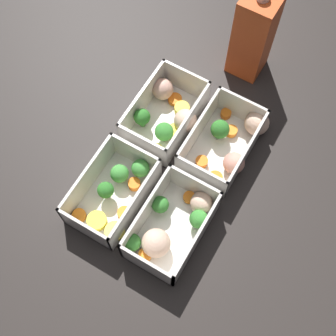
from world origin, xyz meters
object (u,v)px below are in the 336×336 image
Objects in this scene: container_near_left at (171,227)px; juice_carton at (253,35)px; container_near_right at (230,141)px; container_far_left at (115,191)px; container_far_right at (167,115)px.

container_near_left is 0.86× the size of juice_carton.
container_far_left is at bearing 145.85° from container_near_right.
juice_carton reaches higher than container_far_right.
container_far_right is (0.18, -0.00, 0.00)m from container_far_left.
container_far_right is 0.22m from juice_carton.
container_far_left and container_far_right have the same top height.
container_near_right is 0.20m from juice_carton.
juice_carton is (0.19, -0.07, 0.07)m from container_far_right.
container_near_right is 0.93× the size of juice_carton.
container_near_right and container_far_right have the same top height.
container_far_right is at bearing 95.23° from container_near_right.
container_near_left is 1.01× the size of container_far_right.
container_near_left is at bearing 176.40° from container_near_right.
container_near_left is at bearing -147.96° from container_far_right.
container_far_left is 0.96× the size of container_far_right.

